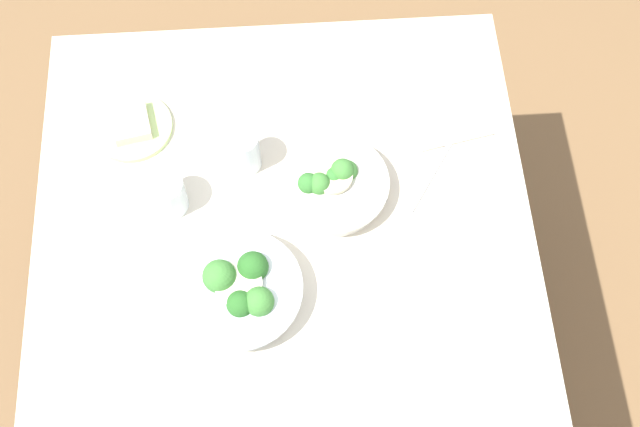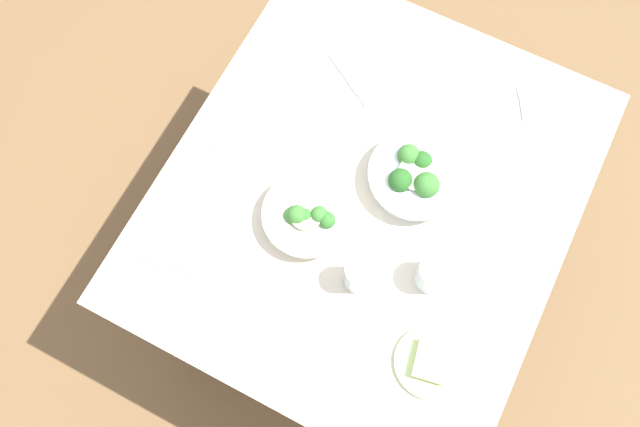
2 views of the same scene
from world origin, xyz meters
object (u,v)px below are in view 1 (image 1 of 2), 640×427
at_px(broccoli_bowl_far, 240,290).
at_px(table_knife_right, 396,383).
at_px(water_glass_center, 243,151).
at_px(water_glass_side, 165,194).
at_px(fork_by_far_bowl, 469,216).
at_px(broccoli_bowl_near, 333,185).
at_px(napkin_folded_upper, 446,111).
at_px(bread_side_plate, 132,126).
at_px(table_knife_left, 434,171).

distance_m(broccoli_bowl_far, table_knife_right, 0.34).
xyz_separation_m(water_glass_center, water_glass_side, (-0.09, 0.16, -0.01)).
bearing_deg(fork_by_far_bowl, broccoli_bowl_near, -22.66).
relative_size(broccoli_bowl_near, water_glass_side, 2.50).
bearing_deg(broccoli_bowl_far, napkin_folded_upper, -48.61).
bearing_deg(table_knife_right, fork_by_far_bowl, 92.26).
xyz_separation_m(bread_side_plate, water_glass_center, (-0.10, -0.24, 0.04)).
xyz_separation_m(broccoli_bowl_near, table_knife_right, (-0.40, -0.09, -0.03)).
xyz_separation_m(water_glass_center, fork_by_far_bowl, (-0.15, -0.45, -0.05)).
bearing_deg(broccoli_bowl_near, fork_by_far_bowl, -105.08).
distance_m(broccoli_bowl_far, napkin_folded_upper, 0.60).
distance_m(water_glass_side, napkin_folded_upper, 0.62).
height_order(table_knife_left, napkin_folded_upper, napkin_folded_upper).
height_order(broccoli_bowl_far, table_knife_left, broccoli_bowl_far).
distance_m(fork_by_far_bowl, table_knife_right, 0.38).
height_order(water_glass_side, table_knife_right, water_glass_side).
relative_size(water_glass_center, table_knife_right, 0.56).
relative_size(broccoli_bowl_far, table_knife_left, 1.14).
bearing_deg(table_knife_left, napkin_folded_upper, 16.23).
xyz_separation_m(water_glass_side, table_knife_right, (-0.40, -0.42, -0.04)).
height_order(bread_side_plate, water_glass_side, water_glass_side).
bearing_deg(napkin_folded_upper, bread_side_plate, 90.04).
relative_size(water_glass_side, table_knife_left, 0.42).
height_order(fork_by_far_bowl, napkin_folded_upper, napkin_folded_upper).
bearing_deg(broccoli_bowl_near, table_knife_right, -167.78).
bearing_deg(water_glass_side, table_knife_right, -133.25).
relative_size(water_glass_center, table_knife_left, 0.49).
bearing_deg(table_knife_right, broccoli_bowl_far, 177.56).
relative_size(broccoli_bowl_far, broccoli_bowl_near, 1.08).
distance_m(broccoli_bowl_near, table_knife_left, 0.22).
xyz_separation_m(water_glass_side, napkin_folded_upper, (0.19, -0.59, -0.04)).
height_order(bread_side_plate, table_knife_right, bread_side_plate).
distance_m(bread_side_plate, water_glass_side, 0.21).
bearing_deg(broccoli_bowl_far, fork_by_far_bowl, -72.87).
distance_m(fork_by_far_bowl, napkin_folded_upper, 0.25).
relative_size(broccoli_bowl_near, napkin_folded_upper, 1.36).
height_order(broccoli_bowl_far, fork_by_far_bowl, broccoli_bowl_far).
bearing_deg(bread_side_plate, broccoli_bowl_near, -113.45).
distance_m(broccoli_bowl_far, bread_side_plate, 0.46).
height_order(fork_by_far_bowl, table_knife_right, same).
distance_m(table_knife_left, napkin_folded_upper, 0.15).
distance_m(broccoli_bowl_near, napkin_folded_upper, 0.32).
xyz_separation_m(bread_side_plate, water_glass_side, (-0.19, -0.08, 0.03)).
bearing_deg(fork_by_far_bowl, water_glass_center, -26.45).
height_order(water_glass_side, table_knife_left, water_glass_side).
bearing_deg(bread_side_plate, table_knife_left, -103.03).
relative_size(bread_side_plate, water_glass_center, 1.64).
height_order(broccoli_bowl_near, water_glass_center, water_glass_center).
xyz_separation_m(broccoli_bowl_far, napkin_folded_upper, (0.40, -0.45, -0.03)).
xyz_separation_m(broccoli_bowl_near, bread_side_plate, (0.18, 0.42, -0.02)).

